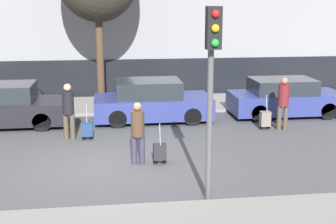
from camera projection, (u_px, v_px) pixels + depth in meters
name	position (u px, v px, depth m)	size (l,w,h in m)	color
ground_plane	(114.00, 167.00, 11.69)	(80.00, 80.00, 0.00)	#4C4C4F
sidewalk_far	(111.00, 105.00, 18.44)	(28.00, 3.00, 0.12)	gray
parked_car_0	(4.00, 106.00, 15.46)	(4.08, 1.87, 1.41)	black
parked_car_1	(152.00, 102.00, 16.19)	(4.01, 1.91, 1.42)	navy
parked_car_2	(285.00, 98.00, 16.88)	(4.03, 1.76, 1.35)	navy
pedestrian_left	(68.00, 108.00, 13.85)	(0.34, 0.34, 1.70)	#4C4233
trolley_left	(87.00, 129.00, 13.94)	(0.34, 0.29, 1.08)	navy
pedestrian_center	(138.00, 130.00, 11.73)	(0.35, 0.34, 1.60)	#383347
trolley_center	(160.00, 152.00, 11.86)	(0.34, 0.29, 1.06)	#262628
pedestrian_right	(283.00, 100.00, 14.91)	(0.35, 0.34, 1.71)	#4C4233
trolley_right	(265.00, 119.00, 15.06)	(0.34, 0.29, 1.14)	slate
traffic_light	(212.00, 67.00, 9.01)	(0.28, 0.47, 3.96)	#515154
parked_bicycle	(21.00, 97.00, 17.81)	(1.77, 0.06, 0.96)	black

